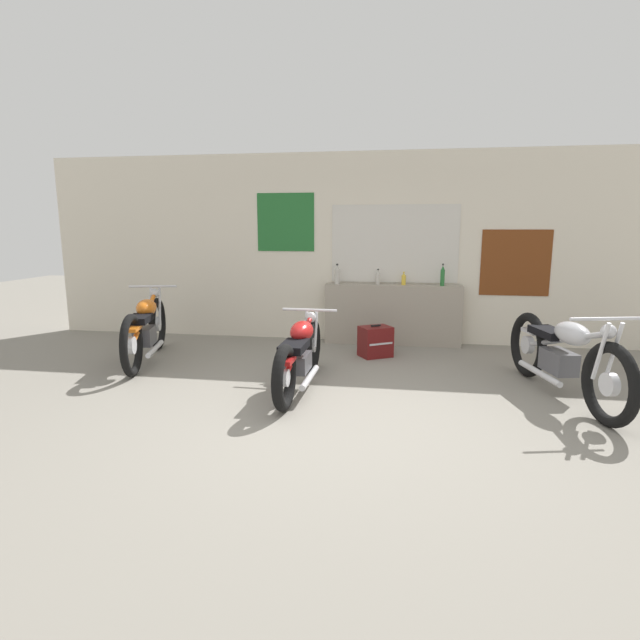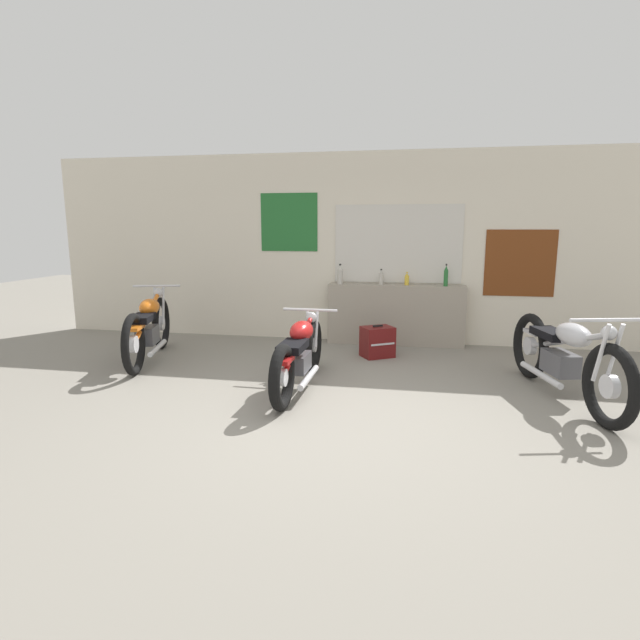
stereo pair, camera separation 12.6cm
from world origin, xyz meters
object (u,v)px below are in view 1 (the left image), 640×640
bottle_leftmost (337,275)px  bottle_left_center (378,278)px  motorcycle_silver (563,355)px  motorcycle_orange (146,328)px  bottle_center (404,279)px  hard_case_darkred (375,342)px  bottle_right_center (443,276)px  motorcycle_red (300,353)px

bottle_leftmost → bottle_left_center: size_ratio=1.32×
motorcycle_silver → motorcycle_orange: motorcycle_silver is taller
bottle_center → motorcycle_orange: size_ratio=0.09×
bottle_leftmost → motorcycle_silver: 3.35m
motorcycle_silver → hard_case_darkred: size_ratio=4.41×
bottle_leftmost → bottle_right_center: 1.52m
bottle_leftmost → bottle_center: bearing=2.5°
bottle_leftmost → bottle_left_center: bottle_leftmost is taller
bottle_leftmost → motorcycle_orange: 2.78m
bottle_left_center → motorcycle_silver: 2.95m
motorcycle_red → bottle_left_center: bearing=72.5°
bottle_leftmost → hard_case_darkred: size_ratio=0.60×
motorcycle_silver → motorcycle_orange: 4.90m
bottle_right_center → motorcycle_red: bearing=-126.3°
hard_case_darkred → motorcycle_orange: bearing=-166.2°
bottle_left_center → hard_case_darkred: 1.11m
bottle_left_center → bottle_right_center: 0.92m
motorcycle_orange → motorcycle_red: motorcycle_orange is taller
bottle_left_center → motorcycle_red: bottle_left_center is taller
bottle_right_center → motorcycle_orange: bearing=-159.1°
bottle_center → bottle_leftmost: bearing=-177.5°
bottle_left_center → bottle_right_center: bottle_right_center is taller
motorcycle_silver → motorcycle_red: motorcycle_silver is taller
bottle_right_center → hard_case_darkred: size_ratio=0.64×
bottle_left_center → bottle_center: bearing=-1.8°
bottle_right_center → bottle_leftmost: bearing=-179.8°
bottle_left_center → motorcycle_silver: bearing=-47.2°
bottle_leftmost → bottle_right_center: (1.52, 0.01, 0.01)m
bottle_left_center → bottle_center: (0.37, -0.01, -0.02)m
motorcycle_orange → bottle_leftmost: bearing=32.3°
bottle_right_center → motorcycle_silver: (1.05, -2.08, -0.59)m
bottle_center → motorcycle_orange: (-3.27, -1.49, -0.54)m
bottle_right_center → bottle_left_center: bearing=177.0°
bottle_left_center → motorcycle_red: (-0.71, -2.27, -0.60)m
bottle_leftmost → motorcycle_silver: bearing=-38.9°
bottle_left_center → bottle_center: bottle_left_center is taller
bottle_right_center → bottle_center: bearing=176.2°
motorcycle_orange → hard_case_darkred: bearing=13.8°
bottle_center → motorcycle_red: (-1.09, -2.26, -0.59)m
bottle_right_center → motorcycle_red: bottle_right_center is taller
bottle_left_center → bottle_center: 0.37m
bottle_right_center → motorcycle_silver: 2.41m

